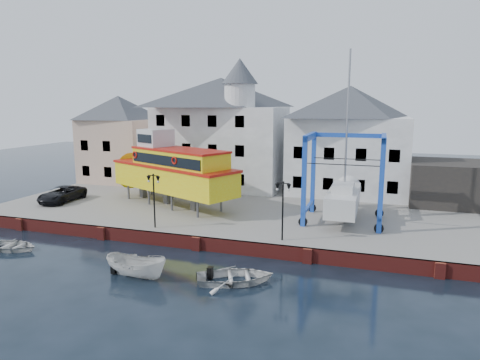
% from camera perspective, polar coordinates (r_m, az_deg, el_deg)
% --- Properties ---
extents(ground, '(140.00, 140.00, 0.00)m').
position_cam_1_polar(ground, '(31.35, -5.80, -9.29)').
color(ground, black).
rests_on(ground, ground).
extents(hardstanding, '(44.00, 22.00, 1.00)m').
position_cam_1_polar(hardstanding, '(41.07, 0.41, -3.79)').
color(hardstanding, slate).
rests_on(hardstanding, ground).
extents(quay_wall, '(44.00, 0.47, 1.00)m').
position_cam_1_polar(quay_wall, '(31.28, -5.74, -8.37)').
color(quay_wall, maroon).
rests_on(quay_wall, ground).
extents(building_pink, '(8.00, 7.00, 10.30)m').
position_cam_1_polar(building_pink, '(54.28, -15.72, 5.31)').
color(building_pink, '#C7A690').
rests_on(building_pink, hardstanding).
extents(building_white_main, '(14.00, 8.30, 14.00)m').
position_cam_1_polar(building_white_main, '(48.53, -2.43, 6.55)').
color(building_white_main, silver).
rests_on(building_white_main, hardstanding).
extents(building_white_right, '(12.00, 8.00, 11.20)m').
position_cam_1_polar(building_white_right, '(46.23, 14.25, 5.14)').
color(building_white_right, silver).
rests_on(building_white_right, hardstanding).
extents(shed_dark, '(8.00, 7.00, 4.00)m').
position_cam_1_polar(shed_dark, '(45.13, 26.62, -0.37)').
color(shed_dark, '#262422').
rests_on(shed_dark, hardstanding).
extents(lamp_post_left, '(1.12, 0.32, 4.20)m').
position_cam_1_polar(lamp_post_left, '(33.05, -11.44, -0.92)').
color(lamp_post_left, black).
rests_on(lamp_post_left, hardstanding).
extents(lamp_post_right, '(1.12, 0.32, 4.20)m').
position_cam_1_polar(lamp_post_right, '(29.50, 5.75, -2.11)').
color(lamp_post_right, black).
rests_on(lamp_post_right, hardstanding).
extents(tour_boat, '(16.22, 10.19, 7.01)m').
position_cam_1_polar(tour_boat, '(40.78, -9.77, 1.42)').
color(tour_boat, '#59595E').
rests_on(tour_boat, hardstanding).
extents(travel_lift, '(6.34, 8.97, 13.55)m').
position_cam_1_polar(travel_lift, '(36.01, 13.75, -1.58)').
color(travel_lift, blue).
rests_on(travel_lift, hardstanding).
extents(van, '(2.69, 5.37, 1.46)m').
position_cam_1_polar(van, '(45.00, -22.64, -1.74)').
color(van, black).
rests_on(van, hardstanding).
extents(motorboat_a, '(4.22, 1.79, 1.60)m').
position_cam_1_polar(motorboat_a, '(27.42, -13.58, -12.47)').
color(motorboat_a, silver).
rests_on(motorboat_a, ground).
extents(motorboat_b, '(5.52, 4.88, 0.95)m').
position_cam_1_polar(motorboat_b, '(25.97, -0.63, -13.49)').
color(motorboat_b, silver).
rests_on(motorboat_b, ground).
extents(motorboat_d, '(4.15, 3.11, 0.82)m').
position_cam_1_polar(motorboat_d, '(35.45, -28.20, -8.17)').
color(motorboat_d, silver).
rests_on(motorboat_d, ground).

